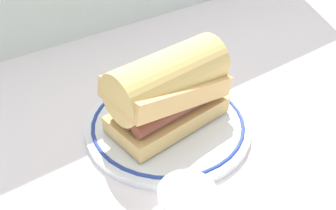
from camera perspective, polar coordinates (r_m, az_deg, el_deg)
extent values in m
plane|color=silver|center=(0.56, -1.84, -5.00)|extent=(1.50, 1.50, 0.00)
cylinder|color=white|center=(0.58, 0.00, -3.11)|extent=(0.26, 0.26, 0.01)
torus|color=navy|center=(0.57, 0.00, -2.65)|extent=(0.24, 0.24, 0.01)
cube|color=tan|center=(0.56, 0.00, -1.39)|extent=(0.19, 0.11, 0.03)
cylinder|color=brown|center=(0.53, 1.74, -0.53)|extent=(0.16, 0.04, 0.02)
cylinder|color=brown|center=(0.55, 0.00, 0.65)|extent=(0.16, 0.04, 0.02)
cylinder|color=brown|center=(0.56, -1.65, 1.76)|extent=(0.16, 0.04, 0.02)
cube|color=tan|center=(0.53, 0.00, 2.97)|extent=(0.19, 0.11, 0.06)
cylinder|color=tan|center=(0.52, 0.00, 4.34)|extent=(0.18, 0.09, 0.08)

